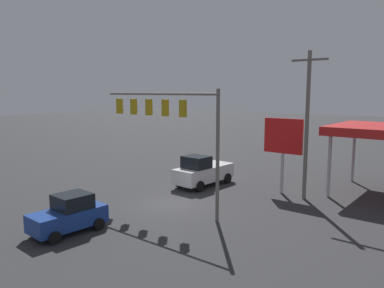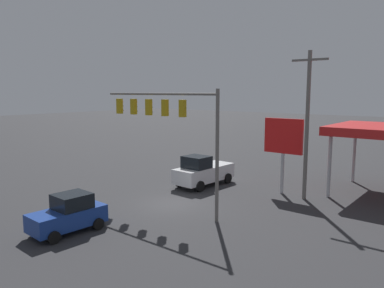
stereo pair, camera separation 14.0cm
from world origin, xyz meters
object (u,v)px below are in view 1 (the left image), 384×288
(price_sign, at_px, (283,139))
(pickup_parked, at_px, (203,171))
(utility_pole, at_px, (307,122))
(hatchback_crossing, at_px, (69,214))
(traffic_signal_assembly, at_px, (167,117))

(price_sign, height_order, pickup_parked, price_sign)
(utility_pole, bearing_deg, price_sign, -11.50)
(hatchback_crossing, bearing_deg, utility_pole, 155.02)
(utility_pole, relative_size, hatchback_crossing, 2.53)
(utility_pole, height_order, price_sign, utility_pole)
(price_sign, xyz_separation_m, pickup_parked, (5.69, 1.82, -2.78))
(traffic_signal_assembly, bearing_deg, price_sign, -117.38)
(traffic_signal_assembly, height_order, hatchback_crossing, traffic_signal_assembly)
(traffic_signal_assembly, distance_m, pickup_parked, 7.63)
(hatchback_crossing, height_order, pickup_parked, pickup_parked)
(price_sign, xyz_separation_m, hatchback_crossing, (5.22, 13.78, -2.95))
(price_sign, distance_m, pickup_parked, 6.59)
(price_sign, bearing_deg, traffic_signal_assembly, 62.62)
(hatchback_crossing, relative_size, pickup_parked, 0.73)
(utility_pole, xyz_separation_m, hatchback_crossing, (7.02, 13.42, -4.24))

